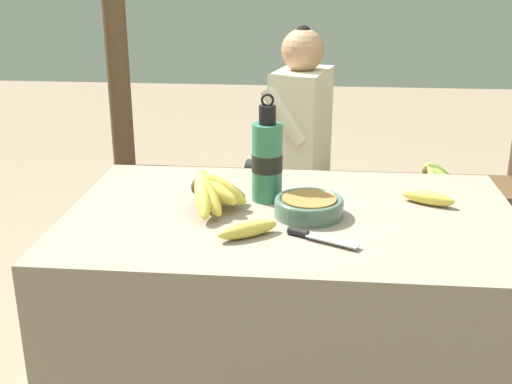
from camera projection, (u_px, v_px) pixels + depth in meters
The scene contains 10 objects.
market_counter at pixel (289, 330), 1.89m from camera, with size 1.24×0.78×0.74m.
banana_bunch_ripe at pixel (212, 189), 1.77m from camera, with size 0.17×0.28×0.13m.
serving_bowl at pixel (309, 206), 1.74m from camera, with size 0.19×0.19×0.05m.
water_bottle at pixel (267, 160), 1.83m from camera, with size 0.09×0.09×0.31m.
loose_banana_front at pixel (248, 229), 1.61m from camera, with size 0.16×0.13×0.04m.
loose_banana_side at pixel (428, 198), 1.82m from camera, with size 0.15×0.10×0.04m.
knife at pixel (312, 236), 1.60m from camera, with size 0.18×0.11×0.02m.
wooden_bench at pixel (316, 195), 2.93m from camera, with size 1.80×0.32×0.46m.
seated_vendor at pixel (290, 137), 2.83m from camera, with size 0.45×0.42×1.15m.
banana_bunch_green at pixel (435, 172), 2.84m from camera, with size 0.15×0.24×0.12m.
Camera 1 is at (0.06, -1.65, 1.39)m, focal length 45.00 mm.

